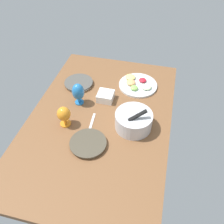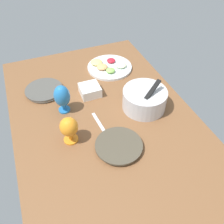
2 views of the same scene
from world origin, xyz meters
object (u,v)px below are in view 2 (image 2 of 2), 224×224
at_px(hurricane_glass_orange, 69,128).
at_px(dinner_plate_left, 44,90).
at_px(mixing_bowl, 144,99).
at_px(dinner_plate_right, 119,146).
at_px(square_bowl_white, 90,90).
at_px(fruit_platter, 109,67).
at_px(hurricane_glass_blue, 62,97).

bearing_deg(hurricane_glass_orange, dinner_plate_left, -172.54).
bearing_deg(mixing_bowl, dinner_plate_left, -124.20).
bearing_deg(hurricane_glass_orange, dinner_plate_right, 56.77).
bearing_deg(mixing_bowl, square_bowl_white, -131.57).
bearing_deg(fruit_platter, dinner_plate_right, -17.01).
relative_size(hurricane_glass_blue, square_bowl_white, 1.47).
height_order(dinner_plate_left, hurricane_glass_blue, hurricane_glass_blue).
relative_size(mixing_bowl, hurricane_glass_orange, 1.65).
distance_m(dinner_plate_left, square_bowl_white, 0.30).
bearing_deg(dinner_plate_right, dinner_plate_left, -155.20).
bearing_deg(square_bowl_white, mixing_bowl, 48.43).
xyz_separation_m(dinner_plate_right, hurricane_glass_blue, (-0.38, -0.20, 0.09)).
relative_size(mixing_bowl, square_bowl_white, 2.11).
distance_m(dinner_plate_right, square_bowl_white, 0.47).
relative_size(dinner_plate_right, square_bowl_white, 2.00).
bearing_deg(hurricane_glass_blue, dinner_plate_left, -159.50).
distance_m(fruit_platter, hurricane_glass_orange, 0.71).
xyz_separation_m(hurricane_glass_blue, square_bowl_white, (-0.09, 0.19, -0.07)).
bearing_deg(dinner_plate_left, fruit_platter, 101.68).
height_order(mixing_bowl, hurricane_glass_blue, mixing_bowl).
height_order(mixing_bowl, hurricane_glass_orange, mixing_bowl).
height_order(hurricane_glass_blue, hurricane_glass_orange, hurricane_glass_blue).
distance_m(dinner_plate_right, fruit_platter, 0.73).
distance_m(dinner_plate_right, mixing_bowl, 0.36).
bearing_deg(hurricane_glass_orange, square_bowl_white, 146.98).
distance_m(mixing_bowl, hurricane_glass_orange, 0.49).
height_order(mixing_bowl, fruit_platter, mixing_bowl).
xyz_separation_m(mixing_bowl, fruit_platter, (-0.47, -0.05, -0.05)).
bearing_deg(mixing_bowl, hurricane_glass_blue, -108.01).
bearing_deg(hurricane_glass_orange, fruit_platter, 142.32).
bearing_deg(hurricane_glass_blue, hurricane_glass_orange, -5.10).
bearing_deg(mixing_bowl, hurricane_glass_orange, -79.23).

